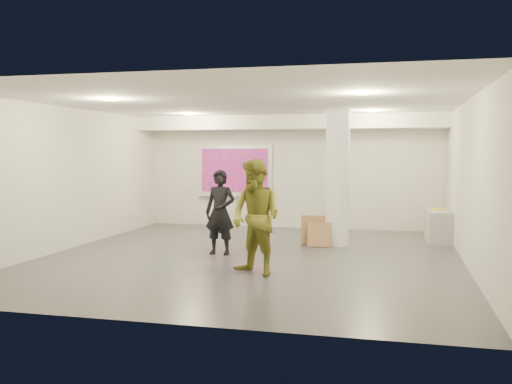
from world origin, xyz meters
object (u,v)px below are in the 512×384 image
(projection_screen, at_px, (235,171))
(woman, at_px, (220,212))
(credenza, at_px, (439,226))
(man, at_px, (256,217))
(column, at_px, (338,177))

(projection_screen, distance_m, woman, 4.49)
(projection_screen, relative_size, woman, 1.23)
(credenza, xyz_separation_m, woman, (-4.39, -2.83, 0.49))
(woman, xyz_separation_m, man, (1.16, -1.69, 0.12))
(credenza, bearing_deg, column, -155.70)
(projection_screen, distance_m, credenza, 5.65)
(projection_screen, relative_size, credenza, 1.71)
(column, bearing_deg, man, -106.67)
(projection_screen, bearing_deg, credenza, -15.86)
(woman, distance_m, man, 2.05)
(column, xyz_separation_m, credenza, (2.22, 1.14, -1.14))
(credenza, bearing_deg, man, -128.46)
(column, distance_m, man, 3.57)
(projection_screen, bearing_deg, column, -40.56)
(column, height_order, credenza, column)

